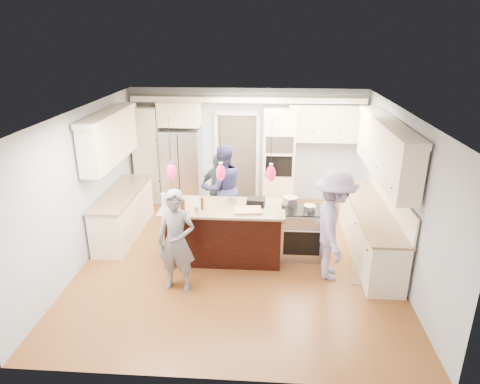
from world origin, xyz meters
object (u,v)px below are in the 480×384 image
object	(u,v)px
refrigerator	(182,166)
kitchen_island	(226,231)
island_range	(302,233)
person_far_left	(223,188)
person_bar_end	(176,241)

from	to	relation	value
refrigerator	kitchen_island	bearing A→B (deg)	-63.09
island_range	person_far_left	size ratio (longest dim) A/B	0.51
kitchen_island	island_range	distance (m)	1.41
kitchen_island	island_range	bearing A→B (deg)	3.11
refrigerator	person_bar_end	distance (m)	3.78
refrigerator	person_far_left	size ratio (longest dim) A/B	0.99
person_bar_end	person_far_left	size ratio (longest dim) A/B	0.93
kitchen_island	person_bar_end	xyz separation A→B (m)	(-0.65, -1.15, 0.36)
person_far_left	kitchen_island	bearing A→B (deg)	76.44
refrigerator	person_bar_end	size ratio (longest dim) A/B	1.07
person_bar_end	person_far_left	bearing A→B (deg)	85.92
kitchen_island	person_bar_end	size ratio (longest dim) A/B	1.25
person_bar_end	island_range	bearing A→B (deg)	38.91
refrigerator	person_far_left	distance (m)	1.84
island_range	kitchen_island	bearing A→B (deg)	-176.89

